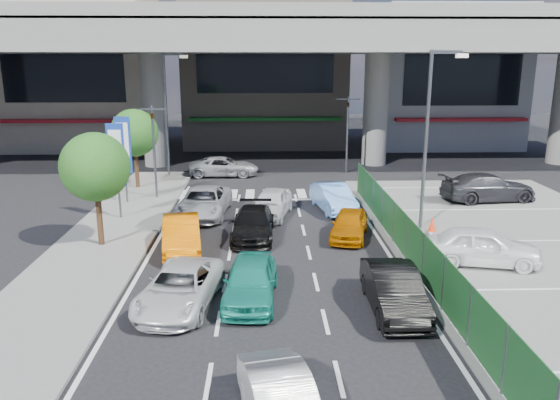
{
  "coord_description": "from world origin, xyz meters",
  "views": [
    {
      "loc": [
        -0.22,
        -17.81,
        7.62
      ],
      "look_at": [
        0.48,
        4.69,
        1.78
      ],
      "focal_mm": 35.0,
      "sensor_mm": 36.0,
      "label": 1
    }
  ],
  "objects_px": {
    "taxi_teal_mid": "(251,281)",
    "sedan_black_mid": "(253,224)",
    "street_lamp_left": "(168,104)",
    "signboard_near": "(116,158)",
    "traffic_cone": "(432,224)",
    "taxi_orange_left": "(181,234)",
    "hatch_black_mid_right": "(394,290)",
    "street_lamp_right": "(431,126)",
    "tree_near": "(95,167)",
    "tree_far": "(134,133)",
    "parked_sedan_dgrey": "(488,187)",
    "taxi_orange_right": "(349,224)",
    "wagon_silver_front_left": "(204,202)",
    "traffic_light_right": "(348,115)",
    "crossing_wagon_silver": "(224,167)",
    "signboard_far": "(124,148)",
    "traffic_light_left": "(153,129)",
    "sedan_white_front_mid": "(271,203)",
    "sedan_white_mid_left": "(180,287)",
    "kei_truck_front_right": "(333,197)",
    "parked_sedan_white": "(482,246)"
  },
  "relations": [
    {
      "from": "taxi_teal_mid",
      "to": "sedan_black_mid",
      "type": "xyz_separation_m",
      "value": [
        -0.02,
        6.44,
        -0.05
      ]
    },
    {
      "from": "street_lamp_left",
      "to": "signboard_near",
      "type": "relative_size",
      "value": 1.7
    },
    {
      "from": "traffic_cone",
      "to": "taxi_orange_left",
      "type": "bearing_deg",
      "value": -169.59
    },
    {
      "from": "sedan_black_mid",
      "to": "hatch_black_mid_right",
      "type": "bearing_deg",
      "value": -56.21
    },
    {
      "from": "street_lamp_right",
      "to": "tree_near",
      "type": "height_order",
      "value": "street_lamp_right"
    },
    {
      "from": "signboard_near",
      "to": "hatch_black_mid_right",
      "type": "height_order",
      "value": "signboard_near"
    },
    {
      "from": "traffic_cone",
      "to": "tree_far",
      "type": "bearing_deg",
      "value": 149.39
    },
    {
      "from": "tree_far",
      "to": "parked_sedan_dgrey",
      "type": "relative_size",
      "value": 0.93
    },
    {
      "from": "taxi_orange_right",
      "to": "wagon_silver_front_left",
      "type": "xyz_separation_m",
      "value": [
        -6.71,
        3.69,
        0.07
      ]
    },
    {
      "from": "taxi_orange_left",
      "to": "taxi_orange_right",
      "type": "bearing_deg",
      "value": 2.22
    },
    {
      "from": "traffic_light_right",
      "to": "tree_near",
      "type": "distance_m",
      "value": 19.53
    },
    {
      "from": "taxi_orange_left",
      "to": "crossing_wagon_silver",
      "type": "xyz_separation_m",
      "value": [
        0.74,
        14.63,
        -0.05
      ]
    },
    {
      "from": "street_lamp_right",
      "to": "tree_far",
      "type": "xyz_separation_m",
      "value": [
        -14.97,
        8.5,
        -1.38
      ]
    },
    {
      "from": "tree_near",
      "to": "traffic_cone",
      "type": "height_order",
      "value": "tree_near"
    },
    {
      "from": "signboard_far",
      "to": "parked_sedan_dgrey",
      "type": "relative_size",
      "value": 0.91
    },
    {
      "from": "tree_far",
      "to": "wagon_silver_front_left",
      "type": "bearing_deg",
      "value": -52.26
    },
    {
      "from": "taxi_orange_left",
      "to": "crossing_wagon_silver",
      "type": "relative_size",
      "value": 0.91
    },
    {
      "from": "traffic_light_left",
      "to": "tree_far",
      "type": "bearing_deg",
      "value": 122.62
    },
    {
      "from": "taxi_orange_left",
      "to": "sedan_black_mid",
      "type": "relative_size",
      "value": 0.96
    },
    {
      "from": "crossing_wagon_silver",
      "to": "hatch_black_mid_right",
      "type": "bearing_deg",
      "value": -161.56
    },
    {
      "from": "taxi_orange_right",
      "to": "sedan_white_front_mid",
      "type": "height_order",
      "value": "sedan_white_front_mid"
    },
    {
      "from": "street_lamp_right",
      "to": "tree_far",
      "type": "relative_size",
      "value": 1.67
    },
    {
      "from": "sedan_white_mid_left",
      "to": "crossing_wagon_silver",
      "type": "distance_m",
      "value": 19.88
    },
    {
      "from": "signboard_far",
      "to": "taxi_orange_left",
      "type": "distance_m",
      "value": 8.83
    },
    {
      "from": "parked_sedan_dgrey",
      "to": "sedan_black_mid",
      "type": "bearing_deg",
      "value": 107.45
    },
    {
      "from": "taxi_orange_right",
      "to": "traffic_cone",
      "type": "relative_size",
      "value": 5.51
    },
    {
      "from": "street_lamp_right",
      "to": "sedan_white_front_mid",
      "type": "height_order",
      "value": "street_lamp_right"
    },
    {
      "from": "traffic_light_right",
      "to": "taxi_orange_right",
      "type": "bearing_deg",
      "value": -97.99
    },
    {
      "from": "sedan_white_mid_left",
      "to": "kei_truck_front_right",
      "type": "height_order",
      "value": "kei_truck_front_right"
    },
    {
      "from": "signboard_far",
      "to": "parked_sedan_dgrey",
      "type": "height_order",
      "value": "signboard_far"
    },
    {
      "from": "signboard_far",
      "to": "traffic_cone",
      "type": "bearing_deg",
      "value": -20.09
    },
    {
      "from": "signboard_far",
      "to": "parked_sedan_white",
      "type": "bearing_deg",
      "value": -31.62
    },
    {
      "from": "traffic_light_left",
      "to": "signboard_far",
      "type": "bearing_deg",
      "value": -144.3
    },
    {
      "from": "taxi_orange_right",
      "to": "sedan_white_front_mid",
      "type": "xyz_separation_m",
      "value": [
        -3.35,
        3.45,
        0.07
      ]
    },
    {
      "from": "signboard_near",
      "to": "sedan_white_front_mid",
      "type": "distance_m",
      "value": 7.75
    },
    {
      "from": "parked_sedan_white",
      "to": "traffic_cone",
      "type": "height_order",
      "value": "parked_sedan_white"
    },
    {
      "from": "crossing_wagon_silver",
      "to": "wagon_silver_front_left",
      "type": "bearing_deg",
      "value": 178.35
    },
    {
      "from": "hatch_black_mid_right",
      "to": "sedan_white_front_mid",
      "type": "bearing_deg",
      "value": 109.21
    },
    {
      "from": "signboard_far",
      "to": "sedan_white_front_mid",
      "type": "bearing_deg",
      "value": -19.09
    },
    {
      "from": "taxi_orange_left",
      "to": "parked_sedan_white",
      "type": "relative_size",
      "value": 0.98
    },
    {
      "from": "taxi_teal_mid",
      "to": "wagon_silver_front_left",
      "type": "distance_m",
      "value": 10.31
    },
    {
      "from": "street_lamp_left",
      "to": "sedan_white_front_mid",
      "type": "bearing_deg",
      "value": -56.18
    },
    {
      "from": "parked_sedan_white",
      "to": "wagon_silver_front_left",
      "type": "bearing_deg",
      "value": 70.24
    },
    {
      "from": "traffic_light_left",
      "to": "kei_truck_front_right",
      "type": "xyz_separation_m",
      "value": [
        9.58,
        -2.65,
        -3.25
      ]
    },
    {
      "from": "sedan_white_front_mid",
      "to": "signboard_near",
      "type": "bearing_deg",
      "value": -164.5
    },
    {
      "from": "sedan_white_mid_left",
      "to": "kei_truck_front_right",
      "type": "distance_m",
      "value": 12.75
    },
    {
      "from": "traffic_light_right",
      "to": "sedan_white_mid_left",
      "type": "bearing_deg",
      "value": -112.0
    },
    {
      "from": "traffic_light_left",
      "to": "tree_far",
      "type": "relative_size",
      "value": 1.08
    },
    {
      "from": "hatch_black_mid_right",
      "to": "parked_sedan_dgrey",
      "type": "relative_size",
      "value": 0.81
    },
    {
      "from": "street_lamp_left",
      "to": "sedan_white_mid_left",
      "type": "relative_size",
      "value": 1.78
    }
  ]
}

